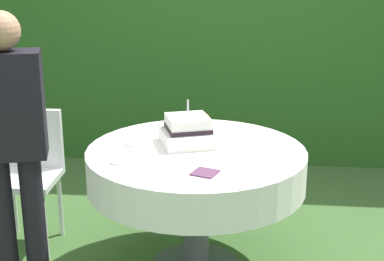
% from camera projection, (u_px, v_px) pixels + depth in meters
% --- Properties ---
extents(foliage_hedge, '(6.50, 0.40, 2.76)m').
position_uv_depth(foliage_hedge, '(218.00, 10.00, 5.06)').
color(foliage_hedge, '#28561E').
rests_on(foliage_hedge, ground_plane).
extents(cake_table, '(1.28, 1.28, 0.78)m').
position_uv_depth(cake_table, '(196.00, 169.00, 3.31)').
color(cake_table, '#4C4C51').
rests_on(cake_table, ground_plane).
extents(wedding_cake, '(0.38, 0.39, 0.27)m').
position_uv_depth(wedding_cake, '(189.00, 131.00, 3.35)').
color(wedding_cake, white).
rests_on(wedding_cake, cake_table).
extents(serving_plate_near, '(0.11, 0.11, 0.01)m').
position_uv_depth(serving_plate_near, '(133.00, 143.00, 3.36)').
color(serving_plate_near, white).
rests_on(serving_plate_near, cake_table).
extents(serving_plate_far, '(0.12, 0.12, 0.01)m').
position_uv_depth(serving_plate_far, '(121.00, 161.00, 3.07)').
color(serving_plate_far, white).
rests_on(serving_plate_far, cake_table).
extents(serving_plate_left, '(0.13, 0.13, 0.01)m').
position_uv_depth(serving_plate_left, '(237.00, 136.00, 3.50)').
color(serving_plate_left, white).
rests_on(serving_plate_left, cake_table).
extents(napkin_stack, '(0.16, 0.16, 0.01)m').
position_uv_depth(napkin_stack, '(205.00, 173.00, 2.91)').
color(napkin_stack, '#603856').
rests_on(napkin_stack, cake_table).
extents(garden_chair, '(0.41, 0.41, 0.89)m').
position_uv_depth(garden_chair, '(29.00, 165.00, 3.70)').
color(garden_chair, white).
rests_on(garden_chair, ground_plane).
extents(standing_person, '(0.40, 0.29, 1.60)m').
position_uv_depth(standing_person, '(11.00, 142.00, 2.92)').
color(standing_person, black).
rests_on(standing_person, ground_plane).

